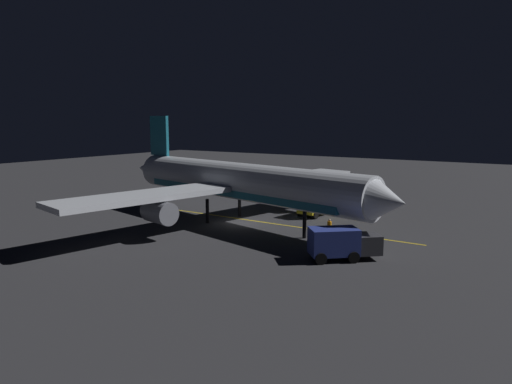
{
  "coord_description": "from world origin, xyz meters",
  "views": [
    {
      "loc": [
        38.87,
        27.2,
        10.65
      ],
      "look_at": [
        0.0,
        2.0,
        3.5
      ],
      "focal_mm": 32.31,
      "sensor_mm": 36.0,
      "label": 1
    }
  ],
  "objects_px": {
    "traffic_cone_near_left": "(312,240)",
    "catering_truck": "(319,203)",
    "airliner": "(236,183)",
    "traffic_cone_near_right": "(313,214)",
    "ground_crew_worker": "(329,228)",
    "baggage_truck": "(341,244)"
  },
  "relations": [
    {
      "from": "traffic_cone_near_left",
      "to": "catering_truck",
      "type": "bearing_deg",
      "value": -157.28
    },
    {
      "from": "airliner",
      "to": "traffic_cone_near_right",
      "type": "distance_m",
      "value": 9.99
    },
    {
      "from": "airliner",
      "to": "traffic_cone_near_left",
      "type": "xyz_separation_m",
      "value": [
        3.16,
        10.47,
        -4.01
      ]
    },
    {
      "from": "catering_truck",
      "to": "ground_crew_worker",
      "type": "relative_size",
      "value": 3.79
    },
    {
      "from": "airliner",
      "to": "traffic_cone_near_right",
      "type": "bearing_deg",
      "value": 143.09
    },
    {
      "from": "ground_crew_worker",
      "to": "traffic_cone_near_right",
      "type": "distance_m",
      "value": 9.59
    },
    {
      "from": "traffic_cone_near_left",
      "to": "airliner",
      "type": "bearing_deg",
      "value": -106.81
    },
    {
      "from": "traffic_cone_near_right",
      "to": "catering_truck",
      "type": "bearing_deg",
      "value": 174.53
    },
    {
      "from": "baggage_truck",
      "to": "traffic_cone_near_right",
      "type": "bearing_deg",
      "value": -146.72
    },
    {
      "from": "ground_crew_worker",
      "to": "airliner",
      "type": "bearing_deg",
      "value": -92.87
    },
    {
      "from": "airliner",
      "to": "traffic_cone_near_left",
      "type": "height_order",
      "value": "airliner"
    },
    {
      "from": "ground_crew_worker",
      "to": "traffic_cone_near_right",
      "type": "bearing_deg",
      "value": -145.27
    },
    {
      "from": "airliner",
      "to": "ground_crew_worker",
      "type": "distance_m",
      "value": 11.47
    },
    {
      "from": "airliner",
      "to": "traffic_cone_near_left",
      "type": "distance_m",
      "value": 11.65
    },
    {
      "from": "airliner",
      "to": "baggage_truck",
      "type": "distance_m",
      "value": 16.18
    },
    {
      "from": "traffic_cone_near_right",
      "to": "traffic_cone_near_left",
      "type": "bearing_deg",
      "value": 25.4
    },
    {
      "from": "airliner",
      "to": "catering_truck",
      "type": "bearing_deg",
      "value": 146.47
    },
    {
      "from": "airliner",
      "to": "traffic_cone_near_right",
      "type": "relative_size",
      "value": 69.59
    },
    {
      "from": "baggage_truck",
      "to": "traffic_cone_near_right",
      "type": "distance_m",
      "value": 16.49
    },
    {
      "from": "traffic_cone_near_left",
      "to": "traffic_cone_near_right",
      "type": "relative_size",
      "value": 1.0
    },
    {
      "from": "catering_truck",
      "to": "ground_crew_worker",
      "type": "distance_m",
      "value": 10.48
    },
    {
      "from": "traffic_cone_near_left",
      "to": "ground_crew_worker",
      "type": "bearing_deg",
      "value": 169.69
    }
  ]
}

